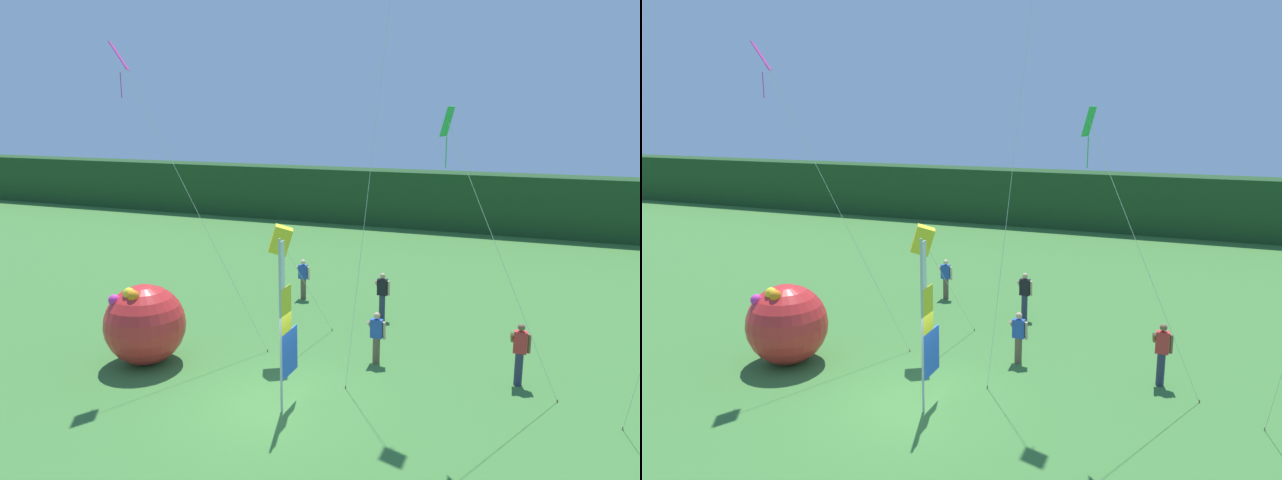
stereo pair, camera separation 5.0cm
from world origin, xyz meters
TOP-DOWN VIEW (x-y plane):
  - ground_plane at (0.00, 0.00)m, footprint 120.00×120.00m
  - distant_treeline at (0.00, 25.54)m, footprint 80.00×2.40m
  - banner_flag at (0.46, -0.04)m, footprint 0.06×1.03m
  - person_near_banner at (-2.68, 8.54)m, footprint 0.55×0.48m
  - person_mid_field at (0.92, 7.35)m, footprint 0.55×0.48m
  - person_far_left at (1.83, 3.49)m, footprint 0.55×0.48m
  - person_far_right at (5.91, 3.47)m, footprint 0.55×0.48m
  - inflatable_balloon at (-4.64, 1.00)m, footprint 2.41×2.41m
  - kite_yellow_box_0 at (-1.09, 3.06)m, footprint 1.22×2.89m
  - kite_green_diamond_1 at (4.32, 1.04)m, footprint 2.99×2.13m
  - kite_magenta_diamond_2 at (-4.81, 1.24)m, footprint 3.80×2.32m

SIDE VIEW (x-z plane):
  - ground_plane at x=0.00m, z-range 0.00..0.00m
  - person_far_left at x=1.83m, z-range 0.05..1.65m
  - person_near_banner at x=-2.68m, z-range 0.05..1.67m
  - person_mid_field at x=0.92m, z-range 0.06..1.78m
  - person_far_right at x=5.91m, z-range 0.06..1.85m
  - inflatable_balloon at x=-4.64m, z-range -0.02..2.45m
  - distant_treeline at x=0.00m, z-range 0.00..3.59m
  - banner_flag at x=0.46m, z-range -0.09..4.40m
  - kite_yellow_box_0 at x=-1.09m, z-range 1.58..5.70m
  - kite_green_diamond_1 at x=4.32m, z-range 2.85..10.40m
  - kite_magenta_diamond_2 at x=-4.81m, z-range 3.69..12.99m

